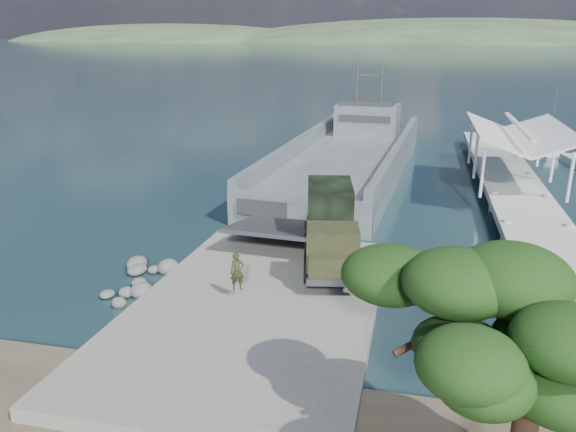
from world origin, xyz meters
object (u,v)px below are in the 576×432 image
object	(u,v)px
pier	(514,179)
overhang_tree	(511,333)
military_truck	(330,226)
soldier	(237,280)
landing_craft	(346,165)
sailboat_far	(549,149)

from	to	relation	value
pier	overhang_tree	xyz separation A→B (m)	(-4.56, -28.83, 3.59)
military_truck	soldier	bearing A→B (deg)	-132.97
landing_craft	military_truck	bearing A→B (deg)	-81.06
military_truck	sailboat_far	world-z (taller)	sailboat_far
overhang_tree	military_truck	bearing A→B (deg)	113.27
sailboat_far	overhang_tree	bearing A→B (deg)	-106.53
pier	overhang_tree	world-z (taller)	overhang_tree
landing_craft	soldier	bearing A→B (deg)	-89.54
pier	military_truck	distance (m)	18.08
military_truck	soldier	size ratio (longest dim) A/B	4.85
military_truck	overhang_tree	world-z (taller)	overhang_tree
landing_craft	overhang_tree	world-z (taller)	landing_craft
sailboat_far	pier	bearing A→B (deg)	-111.88
military_truck	overhang_tree	size ratio (longest dim) A/B	1.12
overhang_tree	pier	bearing A→B (deg)	81.01
sailboat_far	military_truck	bearing A→B (deg)	-120.81
pier	military_truck	xyz separation A→B (m)	(-10.70, -14.56, 0.68)
landing_craft	sailboat_far	bearing A→B (deg)	40.72
military_truck	soldier	distance (m)	6.08
soldier	overhang_tree	bearing A→B (deg)	-75.39
pier	military_truck	size ratio (longest dim) A/B	5.50
military_truck	overhang_tree	bearing A→B (deg)	-77.64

